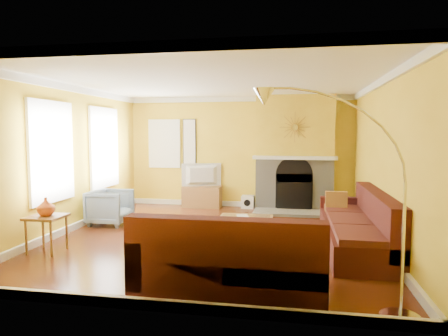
% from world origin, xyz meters
% --- Properties ---
extents(floor, '(5.50, 6.00, 0.02)m').
position_xyz_m(floor, '(0.00, 0.00, -0.01)').
color(floor, '#602B14').
rests_on(floor, ground).
extents(ceiling, '(5.50, 6.00, 0.02)m').
position_xyz_m(ceiling, '(0.00, 0.00, 2.71)').
color(ceiling, white).
rests_on(ceiling, ground).
extents(wall_back, '(5.50, 0.02, 2.70)m').
position_xyz_m(wall_back, '(0.00, 3.01, 1.35)').
color(wall_back, gold).
rests_on(wall_back, ground).
extents(wall_front, '(5.50, 0.02, 2.70)m').
position_xyz_m(wall_front, '(0.00, -3.01, 1.35)').
color(wall_front, gold).
rests_on(wall_front, ground).
extents(wall_left, '(0.02, 6.00, 2.70)m').
position_xyz_m(wall_left, '(-2.76, 0.00, 1.35)').
color(wall_left, gold).
rests_on(wall_left, ground).
extents(wall_right, '(0.02, 6.00, 2.70)m').
position_xyz_m(wall_right, '(2.76, 0.00, 1.35)').
color(wall_right, gold).
rests_on(wall_right, ground).
extents(baseboard, '(5.50, 6.00, 0.12)m').
position_xyz_m(baseboard, '(0.00, 0.00, 0.06)').
color(baseboard, white).
rests_on(baseboard, floor).
extents(crown_molding, '(5.50, 6.00, 0.12)m').
position_xyz_m(crown_molding, '(0.00, 0.00, 2.64)').
color(crown_molding, white).
rests_on(crown_molding, ceiling).
extents(window_left_near, '(0.06, 1.22, 1.72)m').
position_xyz_m(window_left_near, '(-2.72, 1.30, 1.50)').
color(window_left_near, white).
rests_on(window_left_near, wall_left).
extents(window_left_far, '(0.06, 1.22, 1.72)m').
position_xyz_m(window_left_far, '(-2.72, -0.60, 1.50)').
color(window_left_far, white).
rests_on(window_left_far, wall_left).
extents(window_back, '(0.82, 0.06, 1.22)m').
position_xyz_m(window_back, '(-1.90, 2.96, 1.55)').
color(window_back, white).
rests_on(window_back, wall_back).
extents(wall_art, '(0.34, 0.04, 1.14)m').
position_xyz_m(wall_art, '(-1.25, 2.97, 1.60)').
color(wall_art, white).
rests_on(wall_art, wall_back).
extents(fireplace, '(1.80, 0.40, 2.70)m').
position_xyz_m(fireplace, '(1.35, 2.80, 1.35)').
color(fireplace, gray).
rests_on(fireplace, floor).
extents(mantel, '(1.92, 0.22, 0.08)m').
position_xyz_m(mantel, '(1.35, 2.56, 1.25)').
color(mantel, white).
rests_on(mantel, fireplace).
extents(hearth, '(1.80, 0.70, 0.06)m').
position_xyz_m(hearth, '(1.35, 2.25, 0.03)').
color(hearth, gray).
rests_on(hearth, floor).
extents(sunburst, '(0.70, 0.04, 0.70)m').
position_xyz_m(sunburst, '(1.35, 2.57, 1.95)').
color(sunburst, olive).
rests_on(sunburst, fireplace).
extents(rug, '(2.40, 1.80, 0.02)m').
position_xyz_m(rug, '(-0.10, 0.07, 0.01)').
color(rug, beige).
rests_on(rug, floor).
extents(sectional_sofa, '(3.24, 3.79, 0.90)m').
position_xyz_m(sectional_sofa, '(1.13, -0.80, 0.45)').
color(sectional_sofa, '#471916').
rests_on(sectional_sofa, floor).
extents(coffee_table, '(0.92, 0.92, 0.36)m').
position_xyz_m(coffee_table, '(0.53, -0.09, 0.18)').
color(coffee_table, white).
rests_on(coffee_table, floor).
extents(media_console, '(0.93, 0.42, 0.51)m').
position_xyz_m(media_console, '(-0.87, 2.71, 0.26)').
color(media_console, olive).
rests_on(media_console, floor).
extents(tv, '(0.96, 0.45, 0.56)m').
position_xyz_m(tv, '(-0.87, 2.71, 0.79)').
color(tv, black).
rests_on(tv, media_console).
extents(subwoofer, '(0.30, 0.30, 0.30)m').
position_xyz_m(subwoofer, '(0.25, 2.80, 0.15)').
color(subwoofer, white).
rests_on(subwoofer, floor).
extents(armchair, '(0.76, 0.74, 0.69)m').
position_xyz_m(armchair, '(-2.25, 0.59, 0.35)').
color(armchair, slate).
rests_on(armchair, floor).
extents(side_table, '(0.51, 0.51, 0.56)m').
position_xyz_m(side_table, '(-2.36, -1.32, 0.28)').
color(side_table, olive).
rests_on(side_table, floor).
extents(vase, '(0.27, 0.27, 0.28)m').
position_xyz_m(vase, '(-2.36, -1.32, 0.70)').
color(vase, '#D8591E').
rests_on(vase, side_table).
extents(book, '(0.25, 0.30, 0.03)m').
position_xyz_m(book, '(0.39, 0.01, 0.38)').
color(book, white).
rests_on(book, coffee_table).
extents(arc_lamp, '(1.42, 0.36, 2.24)m').
position_xyz_m(arc_lamp, '(1.77, -2.80, 1.12)').
color(arc_lamp, silver).
rests_on(arc_lamp, floor).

